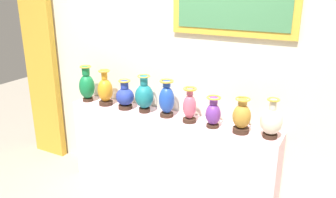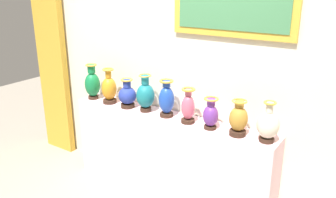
% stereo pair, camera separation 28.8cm
% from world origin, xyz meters
% --- Properties ---
extents(ground_plane, '(10.30, 10.30, 0.00)m').
position_xyz_m(ground_plane, '(0.00, 0.00, 0.00)').
color(ground_plane, gray).
extents(display_shelf, '(2.21, 0.31, 0.88)m').
position_xyz_m(display_shelf, '(0.00, 0.00, 0.44)').
color(display_shelf, beige).
rests_on(display_shelf, ground_plane).
extents(back_wall, '(4.30, 0.14, 2.62)m').
position_xyz_m(back_wall, '(0.02, 0.21, 1.33)').
color(back_wall, beige).
rests_on(back_wall, ground_plane).
extents(curtain_gold, '(0.46, 0.08, 2.21)m').
position_xyz_m(curtain_gold, '(-1.81, 0.09, 1.11)').
color(curtain_gold, gold).
rests_on(curtain_gold, ground_plane).
extents(vase_emerald, '(0.17, 0.17, 0.40)m').
position_xyz_m(vase_emerald, '(-0.99, -0.03, 1.06)').
color(vase_emerald, '#382319').
rests_on(vase_emerald, display_shelf).
extents(vase_amber, '(0.16, 0.16, 0.38)m').
position_xyz_m(vase_amber, '(-0.74, -0.03, 1.04)').
color(vase_amber, '#382319').
rests_on(vase_amber, display_shelf).
extents(vase_cobalt, '(0.19, 0.19, 0.31)m').
position_xyz_m(vase_cobalt, '(-0.49, -0.03, 1.01)').
color(vase_cobalt, '#382319').
rests_on(vase_cobalt, display_shelf).
extents(vase_teal, '(0.19, 0.19, 0.38)m').
position_xyz_m(vase_teal, '(-0.26, -0.02, 1.05)').
color(vase_teal, '#382319').
rests_on(vase_teal, display_shelf).
extents(vase_sapphire, '(0.15, 0.15, 0.37)m').
position_xyz_m(vase_sapphire, '(-0.01, -0.02, 1.05)').
color(vase_sapphire, '#382319').
rests_on(vase_sapphire, display_shelf).
extents(vase_rose, '(0.13, 0.13, 0.34)m').
position_xyz_m(vase_rose, '(0.25, -0.04, 1.03)').
color(vase_rose, '#382319').
rests_on(vase_rose, display_shelf).
extents(vase_violet, '(0.14, 0.14, 0.29)m').
position_xyz_m(vase_violet, '(0.49, -0.05, 1.01)').
color(vase_violet, '#382319').
rests_on(vase_violet, display_shelf).
extents(vase_ochre, '(0.16, 0.16, 0.32)m').
position_xyz_m(vase_ochre, '(0.75, -0.05, 1.03)').
color(vase_ochre, '#382319').
rests_on(vase_ochre, display_shelf).
extents(vase_ivory, '(0.18, 0.18, 0.35)m').
position_xyz_m(vase_ivory, '(1.00, -0.03, 1.03)').
color(vase_ivory, '#382319').
rests_on(vase_ivory, display_shelf).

